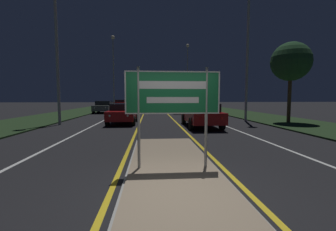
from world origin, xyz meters
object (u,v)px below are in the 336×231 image
(streetlight_left_near, at_px, (56,29))
(car_approaching_1, at_px, (104,107))
(streetlight_left_far, at_px, (113,61))
(highway_sign, at_px, (173,97))
(streetlight_right_far, at_px, (187,67))
(streetlight_right_near, at_px, (248,27))
(car_receding_0, at_px, (201,114))
(car_approaching_0, at_px, (123,113))
(car_receding_1, at_px, (180,107))
(car_approaching_2, at_px, (120,104))

(streetlight_left_near, relative_size, car_approaching_1, 2.23)
(car_approaching_1, bearing_deg, streetlight_left_far, 92.09)
(highway_sign, bearing_deg, streetlight_right_far, 80.11)
(streetlight_right_near, height_order, car_receding_0, streetlight_right_near)
(car_receding_0, height_order, car_approaching_0, car_receding_0)
(streetlight_left_far, relative_size, streetlight_right_far, 1.01)
(car_receding_0, bearing_deg, car_receding_1, 88.68)
(car_receding_0, relative_size, car_approaching_1, 1.14)
(highway_sign, bearing_deg, streetlight_left_near, 123.51)
(car_receding_0, height_order, car_approaching_2, car_receding_0)
(highway_sign, relative_size, car_receding_0, 0.52)
(streetlight_right_far, relative_size, car_receding_0, 2.41)
(streetlight_left_near, bearing_deg, car_approaching_1, 87.11)
(streetlight_right_near, bearing_deg, car_receding_0, -144.11)
(streetlight_right_near, height_order, car_approaching_2, streetlight_right_near)
(streetlight_left_near, height_order, car_approaching_0, streetlight_left_near)
(streetlight_left_far, relative_size, streetlight_right_near, 1.10)
(highway_sign, relative_size, car_approaching_1, 0.59)
(car_approaching_1, bearing_deg, car_approaching_0, -72.17)
(streetlight_left_far, height_order, car_receding_0, streetlight_left_far)
(highway_sign, height_order, streetlight_left_near, streetlight_left_near)
(car_receding_1, distance_m, car_approaching_0, 11.35)
(highway_sign, distance_m, streetlight_left_far, 32.03)
(car_approaching_1, bearing_deg, streetlight_left_near, -92.89)
(streetlight_right_near, relative_size, car_approaching_0, 2.53)
(streetlight_left_far, relative_size, car_receding_0, 2.44)
(car_approaching_1, distance_m, car_approaching_2, 12.06)
(streetlight_right_near, xyz_separation_m, car_approaching_2, (-12.31, 22.23, -6.22))
(car_approaching_2, bearing_deg, streetlight_left_far, -105.42)
(highway_sign, bearing_deg, car_receding_1, 82.05)
(streetlight_right_far, bearing_deg, car_approaching_1, -131.14)
(car_approaching_0, bearing_deg, streetlight_left_near, -173.55)
(car_receding_1, bearing_deg, car_approaching_0, -117.85)
(car_approaching_0, distance_m, car_approaching_2, 23.18)
(streetlight_left_near, bearing_deg, highway_sign, -56.49)
(streetlight_left_near, bearing_deg, car_approaching_2, 87.83)
(streetlight_right_far, xyz_separation_m, car_approaching_0, (-8.57, -24.74, -6.54))
(streetlight_left_near, xyz_separation_m, streetlight_right_far, (12.66, 25.20, 1.12))
(streetlight_left_near, xyz_separation_m, car_approaching_0, (4.08, 0.46, -5.43))
(car_approaching_0, relative_size, car_approaching_2, 1.00)
(highway_sign, distance_m, car_receding_1, 20.60)
(car_receding_1, xyz_separation_m, car_approaching_2, (-8.50, 12.93, 0.02))
(car_receding_0, height_order, car_approaching_1, car_receding_0)
(streetlight_left_far, xyz_separation_m, car_approaching_2, (0.67, 2.42, -6.73))
(streetlight_left_far, xyz_separation_m, car_receding_1, (9.16, -10.51, -6.75))
(car_approaching_0, height_order, car_approaching_2, car_approaching_2)
(car_approaching_2, bearing_deg, streetlight_right_near, -61.02)
(highway_sign, xyz_separation_m, streetlight_right_near, (6.66, 11.07, 5.15))
(car_receding_1, bearing_deg, car_approaching_2, 123.32)
(car_receding_1, xyz_separation_m, car_approaching_1, (-8.81, 0.87, -0.00))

